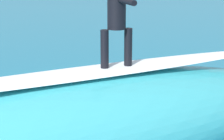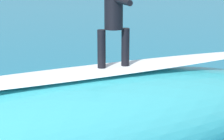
# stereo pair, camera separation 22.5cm
# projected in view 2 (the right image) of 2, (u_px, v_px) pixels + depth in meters

# --- Properties ---
(ground_plane) EXTENTS (120.00, 120.00, 0.00)m
(ground_plane) POSITION_uv_depth(u_px,v_px,m) (32.00, 123.00, 10.08)
(ground_plane) COLOR teal
(wave_crest) EXTENTS (9.36, 3.59, 1.94)m
(wave_crest) POSITION_uv_depth(u_px,v_px,m) (80.00, 129.00, 7.32)
(wave_crest) COLOR teal
(wave_crest) RESTS_ON ground_plane
(wave_foam_lip) EXTENTS (7.79, 1.92, 0.08)m
(wave_foam_lip) POSITION_uv_depth(u_px,v_px,m) (79.00, 73.00, 7.06)
(wave_foam_lip) COLOR white
(wave_foam_lip) RESTS_ON wave_crest
(surfboard_riding) EXTENTS (1.92, 0.63, 0.08)m
(surfboard_riding) POSITION_uv_depth(u_px,v_px,m) (114.00, 69.00, 7.32)
(surfboard_riding) COLOR #E0563D
(surfboard_riding) RESTS_ON wave_crest
(surfer_riding) EXTENTS (0.58, 1.39, 1.46)m
(surfer_riding) POSITION_uv_depth(u_px,v_px,m) (114.00, 18.00, 7.09)
(surfer_riding) COLOR black
(surfer_riding) RESTS_ON surfboard_riding
(surfboard_paddling) EXTENTS (1.53, 2.27, 0.07)m
(surfboard_paddling) POSITION_uv_depth(u_px,v_px,m) (111.00, 98.00, 11.78)
(surfboard_paddling) COLOR #33B2D1
(surfboard_paddling) RESTS_ON ground_plane
(surfer_paddling) EXTENTS (0.97, 1.57, 0.30)m
(surfer_paddling) POSITION_uv_depth(u_px,v_px,m) (114.00, 93.00, 11.65)
(surfer_paddling) COLOR black
(surfer_paddling) RESTS_ON surfboard_paddling
(buoy_marker) EXTENTS (0.51, 0.51, 0.87)m
(buoy_marker) POSITION_uv_depth(u_px,v_px,m) (181.00, 89.00, 11.80)
(buoy_marker) COLOR red
(buoy_marker) RESTS_ON ground_plane
(foam_patch_near) EXTENTS (0.68, 0.69, 0.16)m
(foam_patch_near) POSITION_uv_depth(u_px,v_px,m) (47.00, 99.00, 11.51)
(foam_patch_near) COLOR white
(foam_patch_near) RESTS_ON ground_plane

